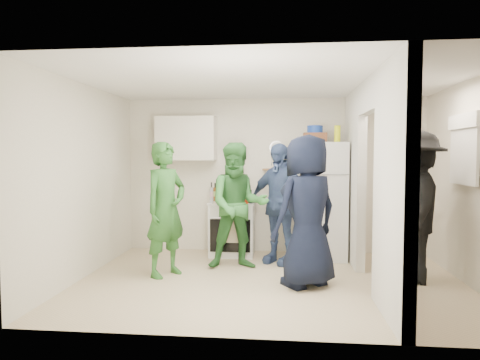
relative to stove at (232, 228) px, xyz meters
name	(u,v)px	position (x,y,z in m)	size (l,w,h in m)	color
floor	(270,281)	(0.63, -1.37, -0.42)	(4.80, 4.80, 0.00)	beige
wall_back	(273,175)	(0.63, 0.33, 0.83)	(4.80, 4.80, 0.00)	silver
wall_front	(265,195)	(0.63, -3.07, 0.83)	(4.80, 4.80, 0.00)	silver
wall_left	(85,181)	(-1.77, -1.37, 0.83)	(3.40, 3.40, 0.00)	silver
wall_right	(473,183)	(3.03, -1.37, 0.83)	(3.40, 3.40, 0.00)	silver
ceiling	(271,80)	(0.63, -1.37, 2.08)	(4.80, 4.80, 0.00)	white
partition_pier_back	(354,178)	(1.83, -0.27, 0.83)	(0.12, 1.20, 2.50)	silver
partition_pier_front	(393,190)	(1.83, -2.47, 0.83)	(0.12, 1.20, 2.50)	silver
partition_header	(371,95)	(1.83, -1.37, 1.88)	(0.12, 1.00, 0.40)	silver
stove	(232,228)	(0.00, 0.00, 0.00)	(0.71, 0.59, 0.84)	white
upper_cabinet	(186,139)	(-0.77, 0.15, 1.43)	(0.95, 0.34, 0.70)	silver
fridge	(321,200)	(1.38, -0.03, 0.46)	(0.73, 0.71, 1.77)	white
wicker_basket	(315,138)	(1.28, 0.02, 1.43)	(0.35, 0.25, 0.15)	brown
blue_bowl	(315,129)	(1.28, 0.02, 1.56)	(0.24, 0.24, 0.11)	navy
yellow_cup_stack_top	(337,134)	(1.60, -0.13, 1.48)	(0.09, 0.09, 0.25)	#F0FF15
wall_clock	(276,148)	(0.68, 0.31, 1.28)	(0.22, 0.22, 0.03)	white
spice_shelf	(273,169)	(0.63, 0.28, 0.93)	(0.35, 0.08, 0.03)	olive
nook_window	(465,150)	(3.01, -1.17, 1.23)	(0.03, 0.70, 0.80)	black
nook_window_frame	(464,150)	(3.00, -1.17, 1.23)	(0.04, 0.76, 0.86)	white
nook_valance	(463,121)	(2.97, -1.17, 1.58)	(0.04, 0.82, 0.18)	white
yellow_cup_stack_stove	(223,195)	(-0.12, -0.22, 0.55)	(0.09, 0.09, 0.25)	yellow
red_cup	(245,200)	(0.22, -0.20, 0.48)	(0.09, 0.09, 0.12)	#B9270C
person_green_left	(166,209)	(-0.73, -1.23, 0.46)	(0.64, 0.42, 1.76)	#2F6829
person_green_center	(238,206)	(0.17, -0.76, 0.46)	(0.85, 0.67, 1.76)	#367935
person_denim	(279,203)	(0.73, -0.43, 0.46)	(1.03, 0.43, 1.76)	#365477
person_navy	(307,211)	(1.08, -1.51, 0.49)	(0.89, 0.58, 1.83)	black
person_nook	(415,206)	(2.42, -1.20, 0.53)	(1.23, 0.70, 1.90)	black
bottle_a	(215,192)	(-0.29, 0.12, 0.57)	(0.07, 0.07, 0.29)	brown
bottle_b	(221,193)	(-0.16, -0.08, 0.57)	(0.07, 0.07, 0.29)	#1A4F1D
bottle_c	(229,192)	(-0.07, 0.16, 0.56)	(0.07, 0.07, 0.28)	#A0A6AD
bottle_d	(233,192)	(0.02, -0.04, 0.59)	(0.07, 0.07, 0.33)	#592B0F
bottle_e	(239,191)	(0.09, 0.17, 0.58)	(0.07, 0.07, 0.31)	#B1B8C4
bottle_f	(245,192)	(0.20, 0.03, 0.58)	(0.07, 0.07, 0.33)	#14381C
bottle_g	(249,194)	(0.26, 0.14, 0.54)	(0.07, 0.07, 0.24)	#AC9938
bottle_h	(211,192)	(-0.31, -0.13, 0.58)	(0.06, 0.06, 0.32)	#A0A2AB
bottle_i	(236,194)	(0.05, 0.09, 0.54)	(0.07, 0.07, 0.24)	#653411
bottle_j	(250,194)	(0.28, -0.10, 0.56)	(0.06, 0.06, 0.27)	#23531C
bottle_k	(218,191)	(-0.23, 0.06, 0.58)	(0.06, 0.06, 0.32)	olive
bottle_l	(240,194)	(0.13, -0.13, 0.57)	(0.06, 0.06, 0.29)	#9291A0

